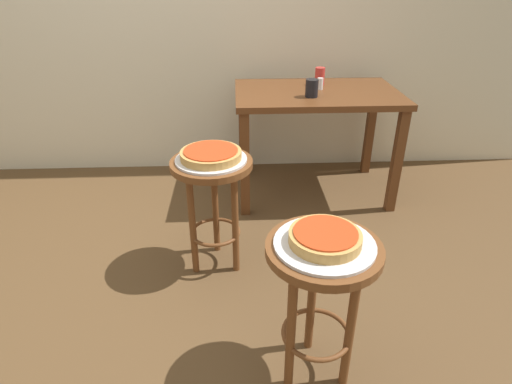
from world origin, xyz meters
name	(u,v)px	position (x,y,z in m)	size (l,w,h in m)	color
ground_plane	(154,296)	(0.00, 0.00, 0.00)	(6.00, 6.00, 0.00)	brown
stool_foreground	(321,280)	(0.74, -0.49, 0.48)	(0.42, 0.42, 0.64)	brown
serving_plate_foreground	(324,244)	(0.74, -0.49, 0.64)	(0.36, 0.36, 0.01)	silver
pizza_foreground	(325,237)	(0.74, -0.49, 0.67)	(0.25, 0.25, 0.05)	tan
stool_middle	(213,188)	(0.32, 0.26, 0.48)	(0.42, 0.42, 0.64)	brown
serving_plate_middle	(211,160)	(0.32, 0.26, 0.64)	(0.36, 0.36, 0.01)	silver
pizza_middle	(211,154)	(0.32, 0.26, 0.67)	(0.31, 0.31, 0.05)	tan
dining_table	(316,107)	(1.00, 1.11, 0.64)	(1.10, 0.72, 0.76)	#5B3319
cup_near_edge	(312,88)	(0.93, 0.97, 0.81)	(0.08, 0.08, 0.11)	black
cup_far_edge	(320,76)	(1.04, 1.27, 0.82)	(0.07, 0.07, 0.12)	red
condiment_shaker	(320,84)	(1.02, 1.15, 0.79)	(0.04, 0.04, 0.08)	white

